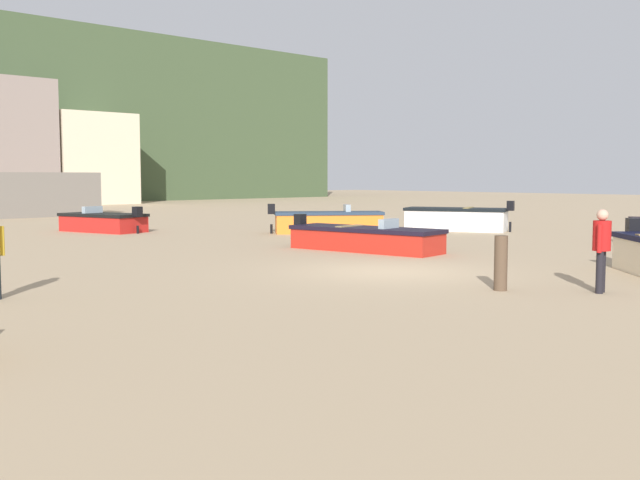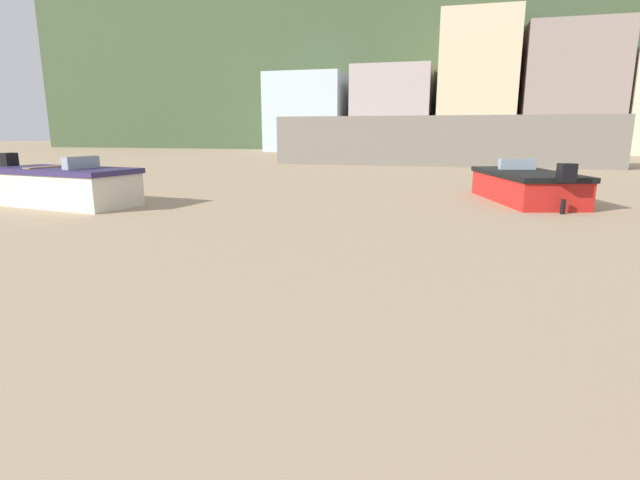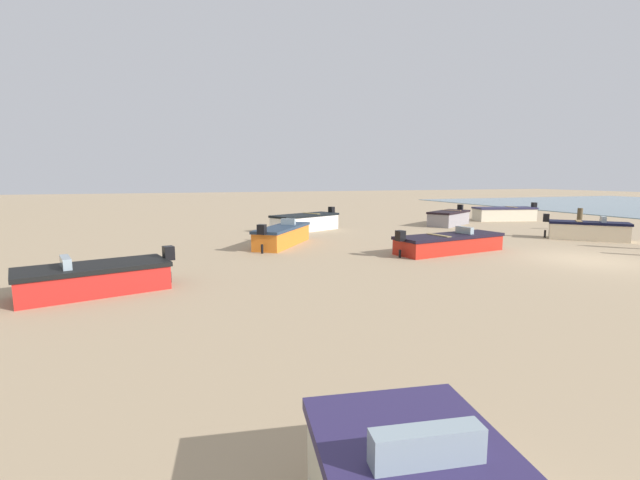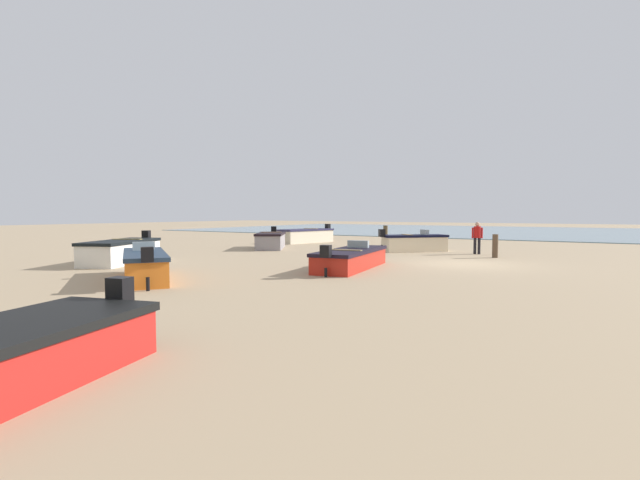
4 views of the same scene
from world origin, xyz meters
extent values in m
plane|color=tan|center=(0.00, 0.00, 0.00)|extent=(160.00, 160.00, 0.00)
cube|color=gray|center=(11.73, -2.37, 0.40)|extent=(3.02, 3.68, 0.80)
cube|color=black|center=(11.73, -2.37, 0.86)|extent=(3.14, 3.81, 0.12)
cube|color=black|center=(12.73, -3.99, 1.04)|extent=(0.42, 0.41, 0.40)
cylinder|color=black|center=(12.73, -3.99, 0.20)|extent=(0.14, 0.14, 0.40)
cube|color=#936C4C|center=(11.95, -2.74, 0.91)|extent=(1.14, 0.84, 0.08)
cube|color=#B12217|center=(3.15, 3.81, 0.30)|extent=(2.13, 4.93, 0.60)
cube|color=black|center=(3.15, 3.81, 0.66)|extent=(2.22, 5.04, 0.12)
cube|color=black|center=(2.73, 6.34, 0.84)|extent=(0.36, 0.33, 0.40)
cylinder|color=black|center=(2.73, 6.34, 0.15)|extent=(0.11, 0.11, 0.30)
cube|color=#8C9EA8|center=(3.28, 2.98, 0.86)|extent=(0.85, 0.33, 0.28)
cube|color=olive|center=(3.05, 4.40, 0.71)|extent=(1.19, 0.43, 0.08)
cube|color=beige|center=(12.99, -7.95, 0.42)|extent=(2.34, 4.32, 0.83)
cube|color=#262444|center=(12.99, -7.95, 0.89)|extent=(2.44, 4.43, 0.12)
cube|color=black|center=(12.49, -10.12, 1.07)|extent=(0.37, 0.34, 0.40)
cylinder|color=black|center=(12.49, -10.12, 0.21)|extent=(0.12, 0.12, 0.42)
cube|color=olive|center=(12.87, -8.44, 0.94)|extent=(1.25, 0.51, 0.08)
cube|color=orange|center=(7.25, 9.78, 0.37)|extent=(4.09, 3.40, 0.74)
cube|color=#223348|center=(7.25, 9.78, 0.80)|extent=(4.22, 3.52, 0.12)
cube|color=black|center=(5.39, 11.12, 0.98)|extent=(0.41, 0.42, 0.40)
cylinder|color=black|center=(5.39, 11.12, 0.18)|extent=(0.14, 0.14, 0.37)
cube|color=#8C9EA8|center=(7.85, 9.34, 1.00)|extent=(0.56, 0.67, 0.28)
cube|color=white|center=(12.12, 7.17, 0.42)|extent=(3.07, 4.30, 0.83)
cube|color=black|center=(12.12, 7.17, 0.89)|extent=(3.19, 4.42, 0.12)
cube|color=black|center=(13.08, 5.17, 1.07)|extent=(0.41, 0.39, 0.40)
cylinder|color=black|center=(13.08, 5.17, 0.21)|extent=(0.13, 0.13, 0.42)
cube|color=olive|center=(12.34, 6.71, 0.94)|extent=(1.21, 0.75, 0.08)
cube|color=red|center=(0.95, 16.59, 0.32)|extent=(2.45, 3.86, 0.63)
cube|color=black|center=(0.95, 16.59, 0.69)|extent=(2.56, 3.98, 0.12)
cube|color=black|center=(1.48, 14.70, 0.87)|extent=(0.38, 0.36, 0.40)
cylinder|color=black|center=(1.48, 14.70, 0.16)|extent=(0.12, 0.12, 0.32)
cube|color=#8C9EA8|center=(0.78, 17.20, 0.89)|extent=(0.95, 0.44, 0.28)
cube|color=beige|center=(3.88, -4.80, 0.39)|extent=(3.17, 3.20, 0.78)
cube|color=black|center=(3.88, -4.80, 0.84)|extent=(3.30, 3.33, 0.12)
cube|color=black|center=(5.19, -3.47, 1.02)|extent=(0.42, 0.42, 0.40)
cylinder|color=black|center=(5.19, -3.47, 0.19)|extent=(0.14, 0.14, 0.39)
cube|color=#8C9EA8|center=(3.47, -5.22, 1.04)|extent=(0.63, 0.62, 0.28)
cube|color=olive|center=(4.18, -4.50, 0.89)|extent=(0.86, 0.85, 0.08)
cube|color=#8C9EA8|center=(-9.10, 12.93, 1.02)|extent=(0.33, 0.91, 0.28)
cylinder|color=#4A3D28|center=(6.92, -7.85, 0.64)|extent=(0.28, 0.28, 1.29)
camera|label=1|loc=(-12.94, -11.63, 2.23)|focal=41.41mm
camera|label=2|loc=(-0.82, 3.36, 1.72)|focal=27.57mm
camera|label=3|loc=(-11.70, 14.72, 3.04)|focal=24.45mm
camera|label=4|loc=(-5.04, 19.25, 2.08)|focal=26.33mm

